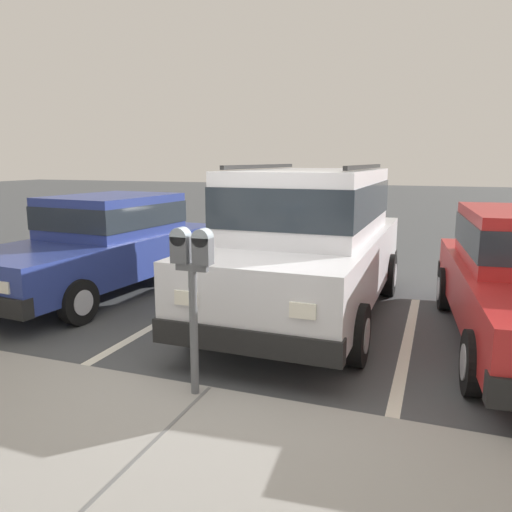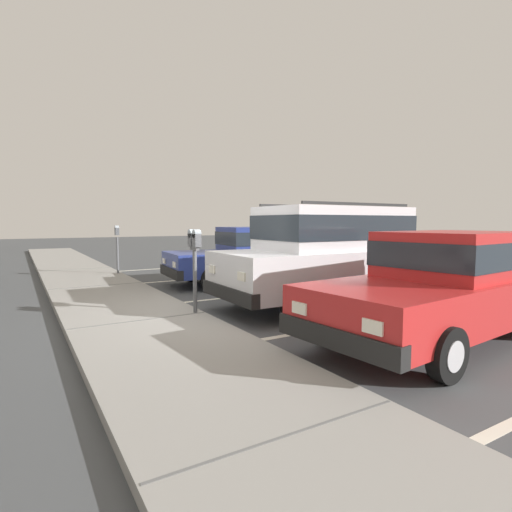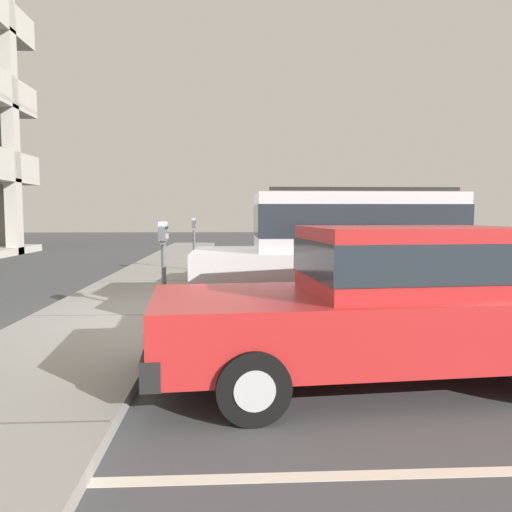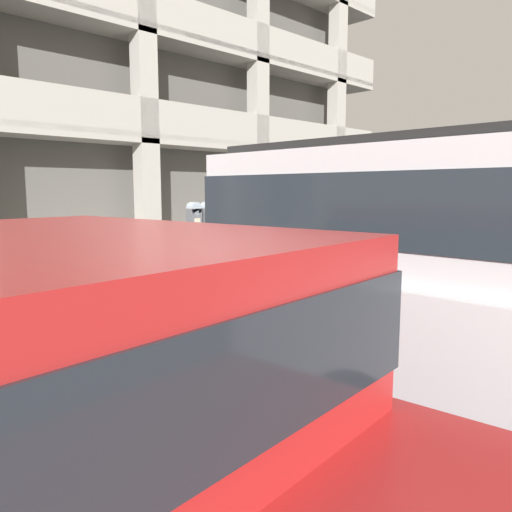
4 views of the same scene
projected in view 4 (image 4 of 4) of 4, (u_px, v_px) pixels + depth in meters
ground_plane at (217, 343)px, 5.72m from camera, size 80.00×80.00×0.10m
sidewalk at (153, 314)px, 6.62m from camera, size 40.00×2.20×0.12m
parking_stall_lines at (396, 336)px, 5.82m from camera, size 12.50×4.80×0.01m
silver_suv at (415, 272)px, 3.68m from camera, size 2.05×4.80×2.03m
red_sedan at (36, 408)px, 2.01m from camera, size 2.11×4.61×1.54m
parking_meter_near at (201, 233)px, 5.85m from camera, size 0.35×0.12×1.43m
parking_meter_far at (439, 220)px, 10.19m from camera, size 0.15×0.12×1.46m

